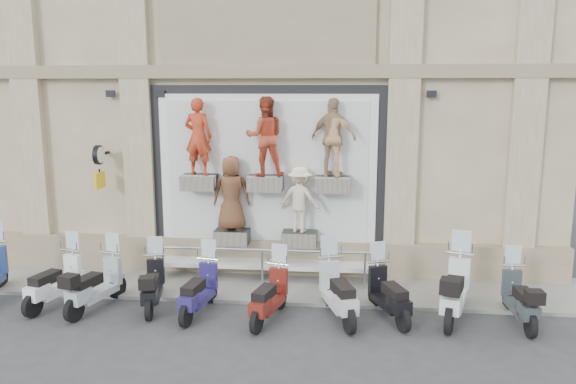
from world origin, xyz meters
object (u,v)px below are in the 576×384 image
clock_sign_bracket (99,161)px  scooter_e (198,281)px  scooter_f (269,286)px  scooter_g (338,281)px  guard_rail (262,269)px  scooter_h (389,284)px  scooter_i (456,279)px  scooter_j (521,289)px  scooter_c (95,275)px  scooter_d (152,276)px  scooter_b (54,272)px

clock_sign_bracket → scooter_e: 4.09m
scooter_f → scooter_g: (1.33, 0.22, 0.07)m
guard_rail → scooter_g: 2.33m
scooter_e → scooter_h: size_ratio=0.99×
scooter_h → guard_rail: bearing=131.0°
scooter_i → scooter_h: bearing=-157.4°
guard_rail → scooter_f: scooter_f is taller
scooter_g → scooter_j: 3.49m
scooter_c → scooter_d: size_ratio=1.07×
clock_sign_bracket → scooter_e: (2.85, -2.06, -2.10)m
scooter_c → scooter_h: size_ratio=1.04×
scooter_b → scooter_j: scooter_b is taller
clock_sign_bracket → scooter_c: bearing=-71.1°
scooter_g → scooter_h: size_ratio=1.09×
scooter_h → scooter_c: bearing=159.9°
guard_rail → clock_sign_bracket: 4.57m
guard_rail → scooter_e: size_ratio=2.92×
scooter_e → scooter_i: bearing=11.7°
scooter_d → scooter_i: (6.08, 0.06, 0.13)m
clock_sign_bracket → scooter_j: (9.12, -1.86, -2.10)m
clock_sign_bracket → scooter_d: size_ratio=0.60×
scooter_b → scooter_j: 9.36m
scooter_e → scooter_h: 3.77m
scooter_d → scooter_f: (2.47, -0.38, 0.01)m
scooter_h → scooter_i: scooter_i is taller
scooter_d → scooter_f: bearing=-20.2°
guard_rail → scooter_c: (-3.21, -1.56, 0.27)m
scooter_c → scooter_j: (8.42, 0.17, -0.04)m
guard_rail → scooter_c: scooter_c is taller
scooter_h → scooter_d: bearing=158.0°
guard_rail → scooter_b: bearing=-160.8°
scooter_d → scooter_g: bearing=-13.9°
scooter_e → scooter_h: scooter_h is taller
guard_rail → scooter_f: 1.81m
scooter_e → scooter_f: size_ratio=1.01×
scooter_d → scooter_f: scooter_f is taller
scooter_b → scooter_e: size_ratio=1.04×
scooter_d → scooter_h: size_ratio=0.97×
guard_rail → clock_sign_bracket: clock_sign_bracket is taller
scooter_c → scooter_i: size_ratio=0.90×
scooter_d → scooter_j: 7.29m
scooter_g → scooter_d: bearing=158.7°
scooter_f → scooter_h: (2.32, 0.33, 0.01)m
scooter_h → scooter_j: scooter_h is taller
guard_rail → scooter_d: scooter_d is taller
scooter_g → scooter_h: (0.99, 0.11, -0.06)m
guard_rail → scooter_j: 5.41m
scooter_b → scooter_c: (0.94, -0.12, 0.01)m
scooter_b → scooter_g: size_ratio=0.95×
scooter_b → scooter_h: 6.86m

